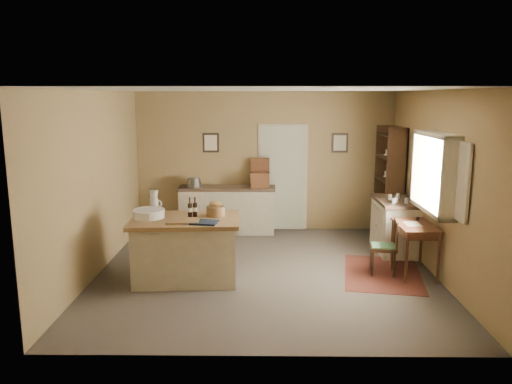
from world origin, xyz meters
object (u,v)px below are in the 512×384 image
writing_desk (415,231)px  shelving_unit (392,183)px  sideboard (228,208)px  work_island (185,247)px  desk_chair (383,248)px  right_cabinet (395,225)px

writing_desk → shelving_unit: shelving_unit is taller
sideboard → work_island: bearing=-99.7°
sideboard → writing_desk: 3.71m
shelving_unit → desk_chair: bearing=-106.8°
right_cabinet → desk_chair: bearing=-112.5°
writing_desk → shelving_unit: size_ratio=0.42×
desk_chair → right_cabinet: 1.20m
writing_desk → right_cabinet: 1.13m
writing_desk → sideboard: bearing=142.0°
desk_chair → right_cabinet: size_ratio=0.73×
work_island → sideboard: 2.58m
work_island → shelving_unit: bearing=30.0°
right_cabinet → shelving_unit: shelving_unit is taller
work_island → desk_chair: bearing=2.0°
work_island → right_cabinet: 3.62m
sideboard → shelving_unit: shelving_unit is taller
sideboard → shelving_unit: bearing=-4.6°
writing_desk → work_island: bearing=-175.5°
writing_desk → desk_chair: bearing=179.8°
desk_chair → writing_desk: bearing=8.4°
work_island → sideboard: bearing=77.1°
desk_chair → shelving_unit: shelving_unit is taller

